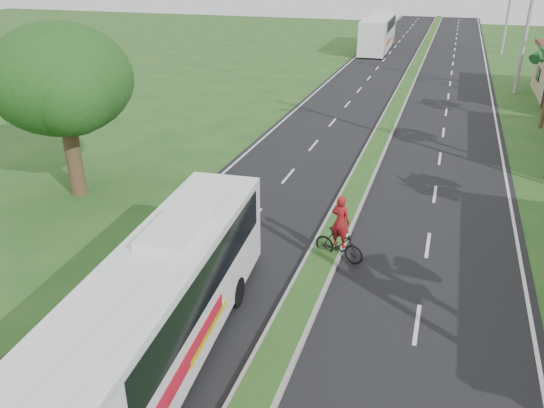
% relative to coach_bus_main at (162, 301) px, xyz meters
% --- Properties ---
extents(road_asphalt, '(14.00, 160.00, 0.02)m').
position_rel_coach_bus_main_xyz_m(road_asphalt, '(2.69, 18.69, -1.93)').
color(road_asphalt, black).
rests_on(road_asphalt, ground).
extents(median_strip, '(1.20, 160.00, 0.18)m').
position_rel_coach_bus_main_xyz_m(median_strip, '(2.69, 18.69, -1.83)').
color(median_strip, gray).
rests_on(median_strip, ground).
extents(lane_edge_left, '(0.12, 160.00, 0.01)m').
position_rel_coach_bus_main_xyz_m(lane_edge_left, '(-4.01, 18.69, -1.94)').
color(lane_edge_left, silver).
rests_on(lane_edge_left, ground).
extents(lane_edge_right, '(0.12, 160.00, 0.01)m').
position_rel_coach_bus_main_xyz_m(lane_edge_right, '(9.39, 18.69, -1.94)').
color(lane_edge_right, silver).
rests_on(lane_edge_right, ground).
extents(shade_tree, '(6.30, 6.00, 7.54)m').
position_rel_coach_bus_main_xyz_m(shade_tree, '(-9.42, 8.71, 3.09)').
color(shade_tree, '#473321').
rests_on(shade_tree, ground).
extents(utility_pole_c, '(1.60, 0.28, 11.00)m').
position_rel_coach_bus_main_xyz_m(utility_pole_c, '(11.19, 36.69, 3.74)').
color(utility_pole_c, gray).
rests_on(utility_pole_c, ground).
extents(utility_pole_d, '(1.60, 0.28, 10.50)m').
position_rel_coach_bus_main_xyz_m(utility_pole_d, '(11.19, 56.69, 3.48)').
color(utility_pole_d, gray).
rests_on(utility_pole_d, ground).
extents(coach_bus_main, '(3.19, 11.05, 3.52)m').
position_rel_coach_bus_main_xyz_m(coach_bus_main, '(0.00, 0.00, 0.00)').
color(coach_bus_main, white).
rests_on(coach_bus_main, ground).
extents(coach_bus_far, '(3.14, 12.93, 3.75)m').
position_rel_coach_bus_main_xyz_m(coach_bus_far, '(-2.51, 54.99, 0.19)').
color(coach_bus_far, white).
rests_on(coach_bus_far, ground).
extents(motorcyclist, '(1.99, 1.09, 2.47)m').
position_rel_coach_bus_main_xyz_m(motorcyclist, '(3.21, 6.64, -1.04)').
color(motorcyclist, black).
rests_on(motorcyclist, ground).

